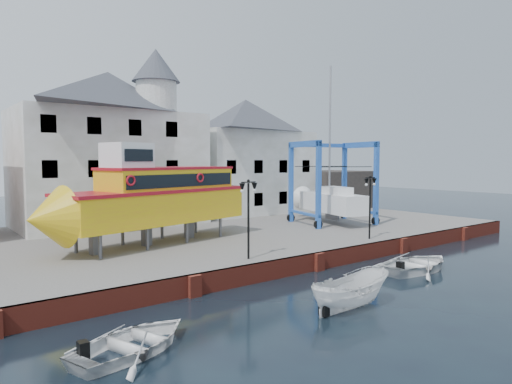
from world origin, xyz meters
TOP-DOWN VIEW (x-y plane):
  - ground at (0.00, 0.00)m, footprint 140.00×140.00m
  - hardstanding at (0.00, 11.00)m, footprint 44.00×22.00m
  - quay_wall at (-0.00, 0.10)m, footprint 44.00×0.47m
  - building_white_main at (-4.87, 18.39)m, footprint 14.00×8.30m
  - building_white_right at (9.00, 19.00)m, footprint 12.00×8.00m
  - shed_dark at (19.00, 17.00)m, footprint 8.00×7.00m
  - lamp_post_left at (-4.00, 1.20)m, footprint 1.12×0.32m
  - lamp_post_right at (6.00, 1.20)m, footprint 1.12×0.32m
  - tour_boat at (-6.60, 8.05)m, footprint 14.62×6.50m
  - travel_lift at (9.80, 8.61)m, footprint 6.98×8.81m
  - motorboat_a at (-3.69, -5.51)m, footprint 4.34×1.64m
  - motorboat_b at (4.34, -3.45)m, footprint 5.15×3.69m
  - motorboat_d at (-12.55, -4.04)m, footprint 5.17×4.37m

SIDE VIEW (x-z plane):
  - ground at x=0.00m, z-range 0.00..0.00m
  - motorboat_a at x=-3.69m, z-range -0.84..0.84m
  - motorboat_b at x=4.34m, z-range -0.53..0.53m
  - motorboat_d at x=-12.55m, z-range -0.46..0.46m
  - hardstanding at x=0.00m, z-range 0.00..1.00m
  - quay_wall at x=0.00m, z-range 0.00..1.00m
  - shed_dark at x=19.00m, z-range 1.00..5.00m
  - travel_lift at x=9.80m, z-range -3.29..9.60m
  - tour_boat at x=-6.60m, z-range 0.82..7.02m
  - lamp_post_left at x=-4.00m, z-range 2.07..6.27m
  - lamp_post_right at x=6.00m, z-range 2.07..6.27m
  - building_white_right at x=9.00m, z-range 1.00..12.20m
  - building_white_main at x=-4.87m, z-range 0.34..14.34m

